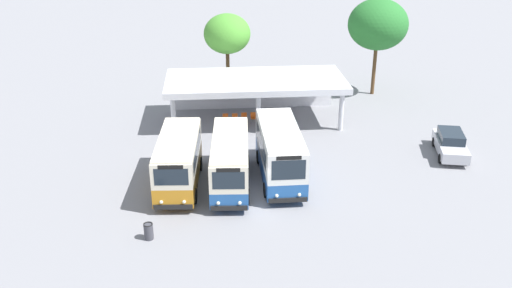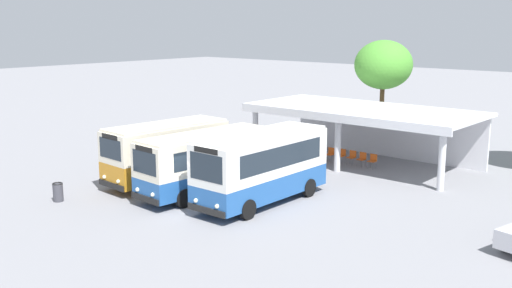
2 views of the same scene
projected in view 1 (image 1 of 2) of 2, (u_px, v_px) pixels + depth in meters
name	position (u px, v px, depth m)	size (l,w,h in m)	color
ground_plane	(246.00, 202.00, 32.39)	(180.00, 180.00, 0.00)	gray
city_bus_nearest_orange	(178.00, 160.00, 33.46)	(2.71, 7.05, 3.18)	black
city_bus_second_in_row	(230.00, 160.00, 33.58)	(2.60, 7.50, 3.07)	black
city_bus_middle_cream	(280.00, 151.00, 34.33)	(2.47, 7.47, 3.36)	black
parked_car_flank	(451.00, 143.00, 37.97)	(2.69, 4.76, 1.62)	black
terminal_canopy	(255.00, 84.00, 43.82)	(13.70, 6.36, 3.40)	silver
waiting_chair_end_by_column	(225.00, 118.00, 43.15)	(0.45, 0.45, 0.86)	slate
waiting_chair_second_from_end	(235.00, 118.00, 43.17)	(0.45, 0.45, 0.86)	slate
waiting_chair_middle_seat	(244.00, 117.00, 43.34)	(0.45, 0.45, 0.86)	slate
waiting_chair_fourth_seat	(253.00, 117.00, 43.40)	(0.45, 0.45, 0.86)	slate
waiting_chair_fifth_seat	(263.00, 117.00, 43.41)	(0.45, 0.45, 0.86)	slate
waiting_chair_far_end_seat	(272.00, 117.00, 43.45)	(0.45, 0.45, 0.86)	slate
roadside_tree_behind_canopy	(227.00, 34.00, 47.14)	(3.94, 3.94, 7.25)	brown
roadside_tree_east_of_canopy	(378.00, 25.00, 47.63)	(5.10, 5.10, 8.35)	brown
litter_bin_apron	(149.00, 231.00, 28.72)	(0.49, 0.49, 0.90)	#3F3F47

